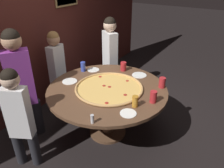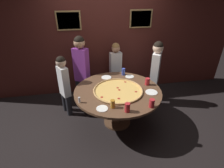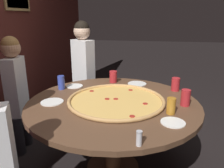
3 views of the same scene
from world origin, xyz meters
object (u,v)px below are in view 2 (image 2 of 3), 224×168
Objects in this scene: drink_cup_front_edge at (127,108)px; white_plate_left_side at (151,92)px; drink_cup_far_left at (147,82)px; drink_cup_centre_back at (113,104)px; drink_cup_near_left at (123,72)px; white_plate_beside_cup at (102,109)px; condiment_shaker at (79,100)px; diner_side_right at (81,66)px; diner_far_right at (155,70)px; drink_cup_by_shaker at (152,103)px; white_plate_right_side at (130,76)px; diner_side_left at (64,83)px; giant_pizza at (118,90)px; white_plate_far_back at (106,77)px; dining_table at (118,96)px; diner_far_left at (115,66)px.

white_plate_left_side is (0.56, 0.45, -0.07)m from drink_cup_front_edge.
drink_cup_centre_back is at bearing -142.27° from drink_cup_far_left.
drink_cup_near_left is (0.23, 1.24, 0.00)m from drink_cup_front_edge.
condiment_shaker reaches higher than white_plate_beside_cup.
condiment_shaker is 0.06× the size of diner_side_right.
diner_side_right is 1.60m from diner_far_right.
drink_cup_near_left is 0.92m from diner_side_right.
drink_cup_near_left reaches higher than white_plate_beside_cup.
drink_cup_by_shaker is 0.76m from white_plate_beside_cup.
white_plate_right_side is 0.86× the size of white_plate_left_side.
condiment_shaker is 0.84m from diner_side_left.
giant_pizza is 0.51m from drink_cup_centre_back.
diner_side_left is at bearing 121.96° from white_plate_beside_cup.
white_plate_beside_cup is 0.13× the size of diner_far_right.
drink_cup_far_left is 1.33m from condiment_shaker.
giant_pizza is 0.61m from drink_cup_front_edge.
condiment_shaker is (-0.93, -0.88, -0.02)m from drink_cup_near_left.
drink_cup_by_shaker is 0.71m from drink_cup_far_left.
drink_cup_far_left reaches higher than giant_pizza.
diner_side_left is at bearing 128.27° from drink_cup_centre_back.
white_plate_right_side is at bearing 107.41° from white_plate_left_side.
dining_table is at bearing -76.80° from white_plate_far_back.
diner_far_right reaches higher than giant_pizza.
dining_table is 10.70× the size of drink_cup_near_left.
condiment_shaker is (-0.68, -0.28, 0.18)m from dining_table.
drink_cup_by_shaker reaches higher than giant_pizza.
drink_cup_far_left is at bearing 12.34° from giant_pizza.
dining_table is at bearing 22.06° from condiment_shaker.
drink_cup_front_edge is 0.79× the size of white_plate_right_side.
dining_table is 10.90× the size of drink_cup_front_edge.
giant_pizza is 0.62× the size of diner_far_right.
diner_far_right reaches higher than white_plate_left_side.
white_plate_beside_cup is 1.19m from diner_side_left.
diner_far_left reaches higher than drink_cup_near_left.
dining_table is at bearing -125.80° from white_plate_right_side.
giant_pizza is at bearing -167.66° from drink_cup_far_left.
drink_cup_by_shaker is at bearing -8.71° from drink_cup_centre_back.
diner_side_right reaches higher than diner_far_right.
white_plate_far_back is 1.00m from white_plate_left_side.
white_plate_left_side is 0.85m from diner_far_right.
giant_pizza is 6.48× the size of drink_cup_by_shaker.
drink_cup_front_edge reaches higher than condiment_shaker.
white_plate_right_side and white_plate_left_side have the same top height.
drink_cup_far_left reaches higher than condiment_shaker.
drink_cup_far_left is at bearing 32.77° from white_plate_beside_cup.
drink_cup_near_left reaches higher than giant_pizza.
drink_cup_front_edge reaches higher than drink_cup_by_shaker.
condiment_shaker is at bearing 145.58° from white_plate_beside_cup.
drink_cup_front_edge is 0.39m from white_plate_beside_cup.
diner_far_left is at bearing 97.90° from drink_cup_by_shaker.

